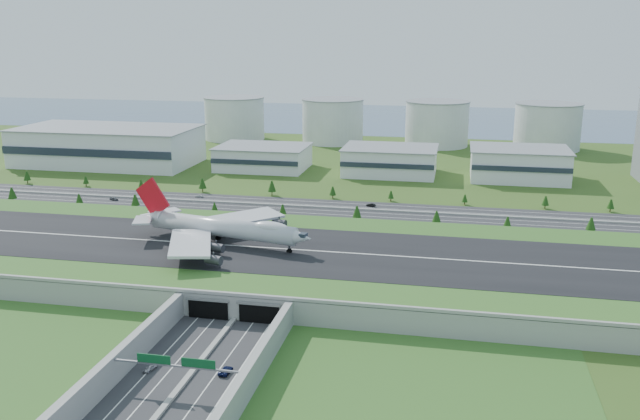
% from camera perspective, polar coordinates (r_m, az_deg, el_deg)
% --- Properties ---
extents(ground, '(1200.00, 1200.00, 0.00)m').
position_cam_1_polar(ground, '(264.55, -3.78, -4.93)').
color(ground, '#254B17').
rests_on(ground, ground).
extents(airfield_deck, '(520.00, 100.00, 9.20)m').
position_cam_1_polar(airfield_deck, '(263.11, -3.80, -4.09)').
color(airfield_deck, gray).
rests_on(airfield_deck, ground).
extents(underpass_road, '(38.80, 120.40, 8.00)m').
position_cam_1_polar(underpass_road, '(177.64, -12.52, -14.43)').
color(underpass_road, '#28282B').
rests_on(underpass_road, ground).
extents(sign_gantry_near, '(38.70, 0.70, 9.80)m').
position_cam_1_polar(sign_gantry_near, '(179.49, -12.01, -12.80)').
color(sign_gantry_near, gray).
rests_on(sign_gantry_near, ground).
extents(north_expressway, '(560.00, 36.00, 0.12)m').
position_cam_1_polar(north_expressway, '(352.98, 0.27, 0.17)').
color(north_expressway, '#28282B').
rests_on(north_expressway, ground).
extents(tree_row, '(501.81, 48.67, 8.38)m').
position_cam_1_polar(tree_row, '(350.60, 0.54, 0.85)').
color(tree_row, '#3D2819').
rests_on(tree_row, ground).
extents(hangar_west, '(120.00, 60.00, 25.00)m').
position_cam_1_polar(hangar_west, '(492.50, -17.42, 5.16)').
color(hangar_west, silver).
rests_on(hangar_west, ground).
extents(hangar_mid_a, '(58.00, 42.00, 15.00)m').
position_cam_1_polar(hangar_mid_a, '(455.65, -4.80, 4.41)').
color(hangar_mid_a, silver).
rests_on(hangar_mid_a, ground).
extents(hangar_mid_b, '(58.00, 42.00, 17.00)m').
position_cam_1_polar(hangar_mid_b, '(439.45, 5.92, 4.13)').
color(hangar_mid_b, silver).
rests_on(hangar_mid_b, ground).
extents(hangar_mid_c, '(58.00, 42.00, 19.00)m').
position_cam_1_polar(hangar_mid_c, '(438.94, 16.39, 3.73)').
color(hangar_mid_c, silver).
rests_on(hangar_mid_c, ground).
extents(fuel_tank_a, '(50.00, 50.00, 35.00)m').
position_cam_1_polar(fuel_tank_a, '(585.23, -7.21, 7.64)').
color(fuel_tank_a, silver).
rests_on(fuel_tank_a, ground).
extents(fuel_tank_b, '(50.00, 50.00, 35.00)m').
position_cam_1_polar(fuel_tank_b, '(563.88, 1.08, 7.48)').
color(fuel_tank_b, silver).
rests_on(fuel_tank_b, ground).
extents(fuel_tank_c, '(50.00, 50.00, 35.00)m').
position_cam_1_polar(fuel_tank_c, '(554.87, 9.81, 7.15)').
color(fuel_tank_c, silver).
rests_on(fuel_tank_c, ground).
extents(fuel_tank_d, '(50.00, 50.00, 35.00)m').
position_cam_1_polar(fuel_tank_d, '(558.79, 18.60, 6.65)').
color(fuel_tank_d, silver).
rests_on(fuel_tank_d, ground).
extents(bay_water, '(1200.00, 260.00, 0.06)m').
position_cam_1_polar(bay_water, '(728.53, 6.27, 7.67)').
color(bay_water, '#3E5676').
rests_on(bay_water, ground).
extents(boeing_747, '(77.88, 72.90, 24.34)m').
position_cam_1_polar(boeing_747, '(268.20, -8.32, -1.45)').
color(boeing_747, silver).
rests_on(boeing_747, airfield_deck).
extents(car_0, '(2.82, 4.62, 1.47)m').
position_cam_1_polar(car_0, '(193.78, -14.14, -12.79)').
color(car_0, '#ABAAAE').
rests_on(car_0, ground).
extents(car_2, '(3.13, 5.74, 1.53)m').
position_cam_1_polar(car_2, '(188.64, -7.95, -13.25)').
color(car_2, '#0B133A').
rests_on(car_2, ground).
extents(car_4, '(5.38, 3.28, 1.71)m').
position_cam_1_polar(car_4, '(385.64, -16.97, 0.92)').
color(car_4, '#5C5D61').
rests_on(car_4, ground).
extents(car_5, '(5.38, 3.54, 1.68)m').
position_cam_1_polar(car_5, '(356.40, 4.31, 0.42)').
color(car_5, black).
rests_on(car_5, ground).
extents(car_7, '(4.52, 1.88, 1.31)m').
position_cam_1_polar(car_7, '(381.56, -10.16, 1.16)').
color(car_7, silver).
rests_on(car_7, ground).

